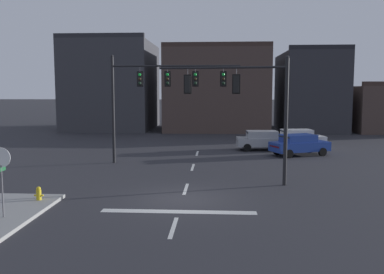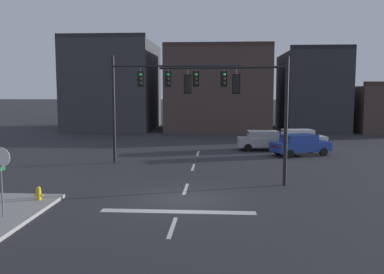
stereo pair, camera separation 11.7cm
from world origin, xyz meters
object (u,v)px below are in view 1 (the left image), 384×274
signal_mast_far_side (156,88)px  car_lot_nearside (299,144)px  stop_sign (1,165)px  fire_hydrant (39,196)px  car_lot_middle (263,140)px  car_lot_farside (298,138)px  signal_mast_near_side (248,99)px

signal_mast_far_side → car_lot_nearside: size_ratio=1.82×
stop_sign → fire_hydrant: 3.12m
stop_sign → car_lot_nearside: size_ratio=0.60×
car_lot_middle → fire_hydrant: size_ratio=6.04×
stop_sign → car_lot_middle: stop_sign is taller
car_lot_nearside → fire_hydrant: bearing=-134.1°
signal_mast_far_side → car_lot_farside: (11.00, 8.09, -4.25)m
signal_mast_near_side → signal_mast_far_side: size_ratio=0.78×
signal_mast_far_side → car_lot_farside: signal_mast_far_side is taller
car_lot_nearside → car_lot_farside: bearing=80.9°
car_lot_farside → fire_hydrant: car_lot_farside is taller
stop_sign → fire_hydrant: stop_sign is taller
signal_mast_far_side → car_lot_middle: 11.21m
car_lot_middle → signal_mast_far_side: bearing=-139.7°
signal_mast_far_side → car_lot_middle: size_ratio=1.91×
car_lot_nearside → fire_hydrant: 20.20m
signal_mast_far_side → stop_sign: bearing=-107.1°
signal_mast_near_side → stop_sign: size_ratio=2.39×
fire_hydrant → signal_mast_far_side: bearing=70.5°
signal_mast_near_side → signal_mast_far_side: signal_mast_far_side is taller
car_lot_farside → signal_mast_near_side: bearing=-110.6°
signal_mast_near_side → fire_hydrant: size_ratio=9.03×
car_lot_nearside → car_lot_farside: size_ratio=1.03×
car_lot_nearside → car_lot_middle: 3.64m
signal_mast_near_side → car_lot_middle: signal_mast_near_side is taller
car_lot_middle → stop_sign: bearing=-121.2°
signal_mast_far_side → fire_hydrant: 12.11m
car_lot_farside → car_lot_middle: bearing=-155.9°
car_lot_nearside → signal_mast_near_side: bearing=-114.9°
signal_mast_near_side → car_lot_middle: (2.20, 12.70, -3.66)m
car_lot_middle → fire_hydrant: (-11.63, -17.19, -0.53)m
car_lot_farside → fire_hydrant: (-14.73, -18.57, -0.53)m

